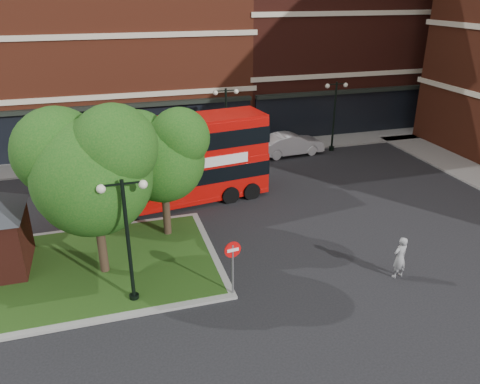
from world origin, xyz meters
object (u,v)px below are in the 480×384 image
object	(u,v)px
car_silver	(196,149)
car_white	(290,144)
woman	(400,257)
bus	(168,157)

from	to	relation	value
car_silver	car_white	xyz separation A→B (m)	(6.56, -1.27, 0.15)
car_white	car_silver	bearing A→B (deg)	74.77
woman	car_silver	xyz separation A→B (m)	(-4.91, 16.98, -0.29)
woman	car_silver	size ratio (longest dim) A/B	0.50
car_silver	car_white	world-z (taller)	car_white
bus	car_silver	xyz separation A→B (m)	(2.93, 7.17, -2.09)
bus	car_white	world-z (taller)	bus
bus	woman	world-z (taller)	bus
bus	woman	xyz separation A→B (m)	(7.83, -9.81, -1.80)
woman	car_silver	world-z (taller)	woman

